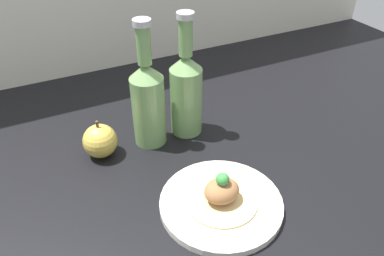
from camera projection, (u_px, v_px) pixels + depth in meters
ground_plane at (219, 167)px, 79.55cm from camera, size 180.00×110.00×4.00cm
plate at (221, 203)px, 67.50cm from camera, size 22.26×22.26×1.66cm
plated_food at (222, 193)px, 66.06cm from camera, size 13.12×13.12×6.48cm
cider_bottle_left at (148, 100)px, 78.05cm from camera, size 7.05×7.05×27.68cm
cider_bottle_right at (186, 91)px, 81.21cm from camera, size 7.05×7.05×27.68cm
apple at (100, 141)px, 77.93cm from camera, size 7.19×7.19×8.56cm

